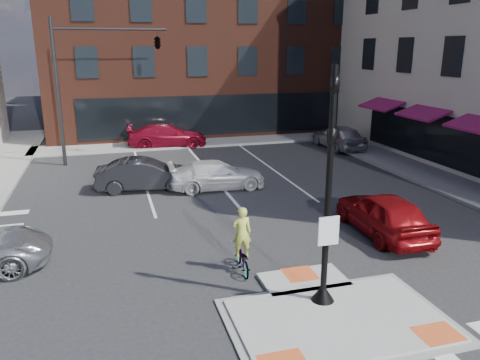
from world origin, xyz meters
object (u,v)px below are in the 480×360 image
object	(u,v)px
bg_car_red	(167,136)
white_pickup	(217,175)
bg_car_silver	(339,137)
cyclist	(242,250)
red_sedan	(383,214)
bg_car_dark	(145,175)

from	to	relation	value
bg_car_red	white_pickup	bearing A→B (deg)	-169.83
bg_car_silver	cyclist	bearing A→B (deg)	52.88
bg_car_silver	cyclist	xyz separation A→B (m)	(-11.00, -15.01, -0.13)
bg_car_silver	white_pickup	bearing A→B (deg)	32.95
red_sedan	bg_car_red	bearing A→B (deg)	-71.14
white_pickup	bg_car_red	distance (m)	10.29
bg_car_red	cyclist	size ratio (longest dim) A/B	2.58
red_sedan	white_pickup	size ratio (longest dim) A/B	0.99
bg_car_dark	bg_car_red	size ratio (longest dim) A/B	0.86
bg_car_dark	cyclist	size ratio (longest dim) A/B	2.23
white_pickup	bg_car_silver	size ratio (longest dim) A/B	0.97
white_pickup	red_sedan	bearing A→B (deg)	-146.63
white_pickup	bg_car_red	world-z (taller)	bg_car_red
bg_car_dark	bg_car_silver	world-z (taller)	bg_car_silver
bg_car_red	bg_car_silver	bearing A→B (deg)	-104.21
white_pickup	bg_car_dark	world-z (taller)	bg_car_dark
red_sedan	bg_car_dark	bearing A→B (deg)	-43.89
bg_car_silver	bg_car_red	xyz separation A→B (m)	(-10.76, 3.69, -0.05)
red_sedan	bg_car_dark	xyz separation A→B (m)	(-7.69, 7.80, -0.03)
bg_car_dark	bg_car_red	world-z (taller)	bg_car_red
red_sedan	bg_car_silver	world-z (taller)	bg_car_silver
bg_car_dark	cyclist	bearing A→B (deg)	-161.12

